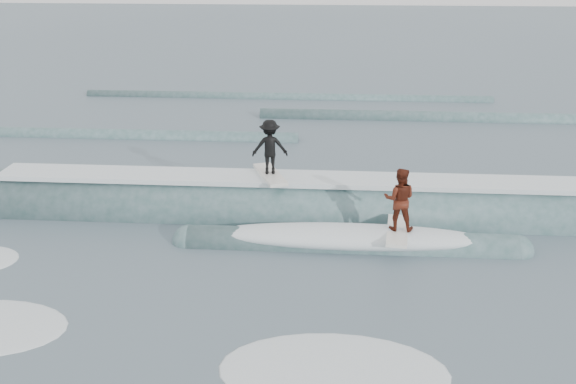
{
  "coord_description": "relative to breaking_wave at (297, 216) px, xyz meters",
  "views": [
    {
      "loc": [
        1.27,
        -12.14,
        7.79
      ],
      "look_at": [
        0.0,
        5.1,
        1.1
      ],
      "focal_mm": 40.0,
      "sensor_mm": 36.0,
      "label": 1
    }
  ],
  "objects": [
    {
      "name": "far_swells",
      "position": [
        -0.48,
        11.8,
        -0.04
      ],
      "size": [
        41.94,
        8.65,
        0.8
      ],
      "color": "#355958",
      "rests_on": "ground"
    },
    {
      "name": "whitewater",
      "position": [
        -1.19,
        -7.01,
        -0.04
      ],
      "size": [
        16.07,
        6.69,
        0.1
      ],
      "color": "white",
      "rests_on": "ground"
    },
    {
      "name": "breaking_wave",
      "position": [
        0.0,
        0.0,
        0.0
      ],
      "size": [
        23.16,
        3.93,
        2.3
      ],
      "color": "#355958",
      "rests_on": "ground"
    },
    {
      "name": "surfer_red",
      "position": [
        2.86,
        -1.95,
        1.31
      ],
      "size": [
        0.92,
        2.05,
        1.84
      ],
      "color": "white",
      "rests_on": "ground"
    },
    {
      "name": "surfer_black",
      "position": [
        -0.83,
        0.25,
        2.02
      ],
      "size": [
        1.25,
        2.06,
        1.75
      ],
      "color": "silver",
      "rests_on": "ground"
    },
    {
      "name": "ground",
      "position": [
        -0.21,
        -5.85,
        -0.04
      ],
      "size": [
        160.0,
        160.0,
        0.0
      ],
      "primitive_type": "plane",
      "color": "#425561",
      "rests_on": "ground"
    }
  ]
}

